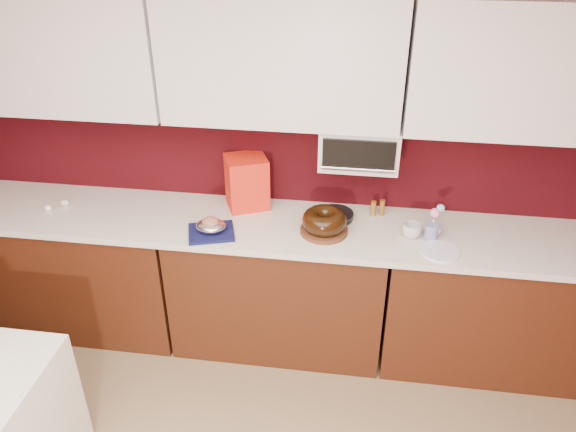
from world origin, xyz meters
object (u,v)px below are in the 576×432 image
(bundt_cake, at_px, (324,221))
(blue_jar, at_px, (431,232))
(foil_ham_nest, at_px, (211,226))
(toaster_oven, at_px, (360,144))
(pandoro_box, at_px, (247,182))
(coffee_mug, at_px, (412,229))
(flower_vase, at_px, (433,226))

(bundt_cake, relative_size, blue_jar, 2.81)
(foil_ham_nest, xyz_separation_m, blue_jar, (1.26, 0.13, -0.01))
(toaster_oven, relative_size, foil_ham_nest, 2.58)
(toaster_oven, xyz_separation_m, pandoro_box, (-0.68, 0.04, -0.31))
(coffee_mug, height_order, blue_jar, coffee_mug)
(bundt_cake, height_order, pandoro_box, pandoro_box)
(coffee_mug, height_order, flower_vase, flower_vase)
(foil_ham_nest, bearing_deg, coffee_mug, 6.48)
(coffee_mug, bearing_deg, pandoro_box, 166.89)
(bundt_cake, distance_m, foil_ham_nest, 0.66)
(pandoro_box, bearing_deg, blue_jar, -35.70)
(blue_jar, bearing_deg, flower_vase, 74.03)
(toaster_oven, relative_size, blue_jar, 4.85)
(foil_ham_nest, relative_size, blue_jar, 1.88)
(blue_jar, xyz_separation_m, flower_vase, (0.01, 0.04, 0.01))
(bundt_cake, bearing_deg, blue_jar, 1.91)
(pandoro_box, distance_m, blue_jar, 1.15)
(toaster_oven, distance_m, blue_jar, 0.65)
(blue_jar, distance_m, flower_vase, 0.04)
(bundt_cake, distance_m, pandoro_box, 0.58)
(pandoro_box, bearing_deg, foil_ham_nest, -134.94)
(toaster_oven, relative_size, coffee_mug, 4.34)
(foil_ham_nest, height_order, blue_jar, blue_jar)
(bundt_cake, height_order, coffee_mug, bundt_cake)
(blue_jar, bearing_deg, coffee_mug, 179.89)
(toaster_oven, distance_m, foil_ham_nest, 0.98)
(foil_ham_nest, bearing_deg, toaster_oven, 21.89)
(coffee_mug, xyz_separation_m, blue_jar, (0.11, -0.00, -0.01))
(bundt_cake, bearing_deg, toaster_oven, 52.06)
(pandoro_box, height_order, coffee_mug, pandoro_box)
(pandoro_box, bearing_deg, toaster_oven, -26.93)
(foil_ham_nest, height_order, coffee_mug, coffee_mug)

